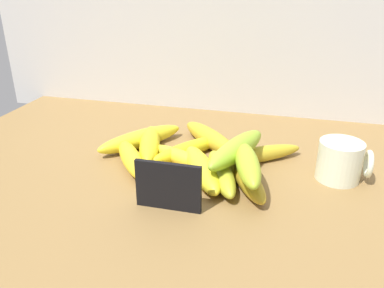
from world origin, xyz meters
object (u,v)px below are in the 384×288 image
object	(u,v)px
banana_0	(202,169)
banana_1	(187,150)
banana_11	(160,176)
banana_4	(141,139)
banana_5	(248,180)
banana_10	(235,165)
banana_13	(248,164)
banana_3	(221,173)
banana_8	(257,155)
coffee_mug	(341,161)
chalkboard_sign	(168,188)
banana_6	(150,144)
banana_2	(132,158)
banana_12	(237,149)
banana_7	(185,159)
banana_9	(211,138)

from	to	relation	value
banana_0	banana_1	bearing A→B (deg)	121.00
banana_0	banana_11	distance (cm)	7.87
banana_4	banana_5	world-z (taller)	banana_4
banana_10	banana_13	xyz separation A→B (cm)	(2.95, -6.69, 3.93)
banana_1	banana_3	bearing A→B (deg)	-44.57
banana_8	banana_10	xyz separation A→B (cm)	(-3.60, -5.98, 0.11)
coffee_mug	banana_13	size ratio (longest dim) A/B	0.60
banana_8	chalkboard_sign	bearing A→B (deg)	-120.73
chalkboard_sign	banana_10	distance (cm)	17.37
banana_5	banana_11	xyz separation A→B (cm)	(-15.79, -2.04, -0.24)
banana_11	banana_13	size ratio (longest dim) A/B	1.00
chalkboard_sign	banana_6	xyz separation A→B (cm)	(-10.33, 19.22, -1.74)
banana_2	banana_10	xyz separation A→B (cm)	(20.36, 2.45, -0.12)
coffee_mug	banana_8	distance (cm)	16.09
banana_10	banana_1	bearing A→B (deg)	156.53
banana_12	chalkboard_sign	bearing A→B (deg)	-123.01
banana_7	banana_9	distance (cm)	11.09
banana_3	banana_11	xyz separation A→B (cm)	(-10.74, -3.42, -0.36)
banana_8	banana_6	bearing A→B (deg)	-175.97
banana_8	banana_10	bearing A→B (deg)	-121.05
coffee_mug	banana_11	xyz separation A→B (cm)	(-32.00, -10.18, -2.14)
banana_10	banana_9	bearing A→B (deg)	123.63
chalkboard_sign	banana_9	size ratio (longest dim) A/B	0.54
banana_1	banana_8	distance (cm)	14.65
banana_1	banana_12	size ratio (longest dim) A/B	0.98
banana_0	banana_7	size ratio (longest dim) A/B	0.97
banana_4	banana_13	world-z (taller)	banana_13
coffee_mug	banana_6	size ratio (longest dim) A/B	0.54
banana_1	banana_13	distance (cm)	18.50
banana_5	banana_7	xyz separation A→B (cm)	(-13.14, 5.61, -0.23)
coffee_mug	banana_4	size ratio (longest dim) A/B	0.46
coffee_mug	banana_6	bearing A→B (deg)	177.52
banana_4	banana_9	xyz separation A→B (cm)	(14.95, 3.91, 0.07)
banana_1	banana_3	size ratio (longest dim) A/B	1.07
banana_2	banana_3	xyz separation A→B (cm)	(18.32, -1.60, 0.10)
banana_3	banana_13	world-z (taller)	banana_13
banana_6	banana_1	bearing A→B (deg)	2.78
chalkboard_sign	banana_7	bearing A→B (deg)	95.18
banana_1	banana_10	xyz separation A→B (cm)	(11.00, -4.77, 0.12)
banana_1	banana_2	bearing A→B (deg)	-142.36
banana_10	banana_11	world-z (taller)	banana_10
banana_4	banana_11	xyz separation A→B (cm)	(9.39, -14.42, -0.37)
banana_7	banana_11	size ratio (longest dim) A/B	1.19
banana_9	banana_12	xyz separation A→B (cm)	(7.42, -11.93, 3.57)
banana_1	banana_4	bearing A→B (deg)	168.94
chalkboard_sign	banana_8	world-z (taller)	chalkboard_sign
banana_4	banana_8	bearing A→B (deg)	-2.18
banana_2	banana_9	distance (cm)	18.70
banana_5	banana_11	size ratio (longest dim) A/B	0.97
banana_3	banana_5	distance (cm)	5.24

